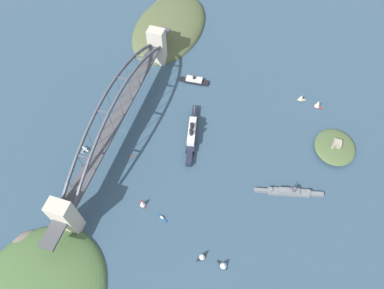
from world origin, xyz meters
name	(u,v)px	position (x,y,z in m)	size (l,w,h in m)	color
ground_plane	(123,131)	(0.00, 0.00, 0.00)	(1400.00, 1400.00, 0.00)	#334C60
harbor_arch_bridge	(119,115)	(0.00, 0.00, 27.04)	(289.65, 19.50, 62.16)	beige
headland_west_shore	(169,26)	(-183.28, -10.68, 0.00)	(154.45, 93.01, 30.40)	#515B38
ocean_liner	(192,133)	(-14.79, 75.02, 5.98)	(76.28, 21.34, 20.67)	#1E2333
naval_cruiser	(289,192)	(21.55, 185.95, 2.99)	(18.55, 66.10, 16.75)	slate
harbor_ferry_steamer	(194,80)	(-93.11, 54.02, 2.78)	(10.40, 36.00, 8.80)	black
fort_island_mid_harbor	(335,147)	(-44.46, 224.39, 3.98)	(47.19, 42.42, 14.31)	#4C6038
seaplane_taxiing_near_bridge	(85,150)	(36.80, -27.71, 2.34)	(8.79, 9.78, 5.25)	#B7B7B2
small_boat_0	(301,98)	(-102.48, 181.74, 4.26)	(6.60, 9.78, 9.25)	gold
small_boat_1	(142,203)	(75.81, 53.91, 5.01)	(8.10, 8.72, 10.94)	#B2231E
small_boat_2	(224,265)	(107.77, 141.75, 4.64)	(7.93, 10.40, 9.85)	black
small_boat_3	(162,218)	(82.77, 76.29, 0.79)	(6.04, 10.51, 2.25)	#234C8C
small_boat_4	(202,256)	(106.15, 122.04, 4.68)	(8.75, 7.98, 10.15)	black
small_boat_5	(318,104)	(-97.56, 201.06, 5.44)	(6.35, 10.74, 11.75)	#B2231E
channel_marker_buoy	(131,156)	(27.92, 21.75, 1.12)	(2.20, 2.20, 2.75)	red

